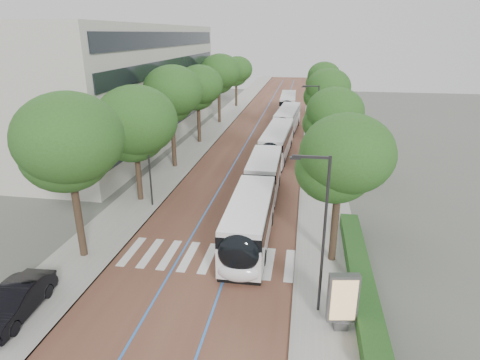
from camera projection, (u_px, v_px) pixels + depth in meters
name	position (u px, v px, depth m)	size (l,w,h in m)	color
ground	(201.00, 267.00, 23.84)	(160.00, 160.00, 0.00)	#51544C
road	(268.00, 124.00, 60.87)	(11.00, 140.00, 0.02)	brown
sidewalk_left	(220.00, 122.00, 62.01)	(4.00, 140.00, 0.12)	gray
sidewalk_right	(318.00, 126.00, 59.70)	(4.00, 140.00, 0.12)	gray
kerb_left	(232.00, 123.00, 61.72)	(0.20, 140.00, 0.14)	gray
kerb_right	(305.00, 125.00, 60.00)	(0.20, 140.00, 0.14)	gray
zebra_crossing	(208.00, 258.00, 24.73)	(10.55, 3.60, 0.01)	silver
lane_line_left	(257.00, 124.00, 61.12)	(0.12, 126.00, 0.01)	blue
lane_line_right	(278.00, 125.00, 60.62)	(0.12, 126.00, 0.01)	blue
office_building	(105.00, 84.00, 50.34)	(18.11, 40.00, 14.00)	beige
hedge	(360.00, 273.00, 22.26)	(1.20, 14.00, 0.80)	#1C4116
streetlight_near	(321.00, 224.00, 18.38)	(1.82, 0.20, 8.00)	#29292C
streetlight_far	(315.00, 118.00, 41.53)	(1.82, 0.20, 8.00)	#29292C
lamp_post_left	(149.00, 157.00, 30.76)	(0.14, 0.14, 8.00)	#29292C
trees_left	(187.00, 94.00, 44.37)	(6.35, 60.76, 9.70)	black
trees_right	(327.00, 104.00, 40.35)	(5.23, 47.08, 8.79)	black
lead_bus	(257.00, 199.00, 29.33)	(2.71, 18.42, 3.20)	black
bus_queued_0	(277.00, 143.00, 44.19)	(3.07, 12.50, 3.20)	silver
bus_queued_1	(287.00, 120.00, 55.79)	(3.26, 12.53, 3.20)	silver
bus_queued_2	(288.00, 104.00, 68.46)	(2.83, 12.46, 3.20)	silver
ad_panel	(343.00, 301.00, 18.23)	(1.43, 0.63, 2.88)	#59595B
parked_car	(16.00, 301.00, 19.34)	(1.65, 4.74, 1.56)	black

